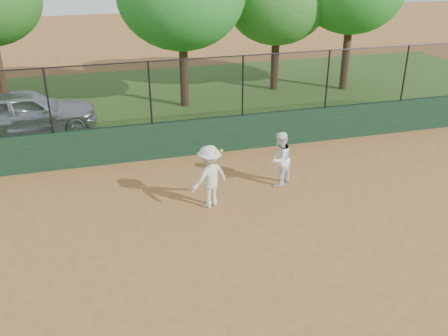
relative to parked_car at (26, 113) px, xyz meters
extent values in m
plane|color=#9A6331|center=(4.57, -9.39, -0.83)|extent=(80.00, 80.00, 0.00)
cube|color=#16311D|center=(4.57, -3.39, -0.23)|extent=(26.00, 0.20, 1.20)
cube|color=#32591C|center=(4.57, 2.61, -0.83)|extent=(36.00, 12.00, 0.01)
imported|color=silver|center=(0.00, 0.00, 0.00)|extent=(5.07, 2.48, 1.66)
imported|color=white|center=(7.29, -6.24, -0.02)|extent=(1.00, 0.97, 1.62)
imported|color=beige|center=(5.05, -6.92, 0.03)|extent=(1.28, 1.05, 1.73)
sphere|color=#D9EE34|center=(5.29, -7.22, 0.88)|extent=(0.08, 0.08, 0.08)
cube|color=black|center=(4.57, -3.39, 1.37)|extent=(26.00, 0.02, 2.00)
cylinder|color=black|center=(4.57, -3.39, 2.35)|extent=(26.00, 0.04, 0.04)
cylinder|color=black|center=(1.07, -3.39, 1.37)|extent=(0.06, 0.06, 2.00)
cylinder|color=black|center=(4.07, -3.39, 1.37)|extent=(0.06, 0.06, 2.00)
cylinder|color=black|center=(7.07, -3.39, 1.37)|extent=(0.06, 0.06, 2.00)
cylinder|color=black|center=(10.07, -3.39, 1.37)|extent=(0.06, 0.06, 2.00)
cylinder|color=black|center=(13.07, -3.39, 1.37)|extent=(0.06, 0.06, 2.00)
cylinder|color=#422C17|center=(-1.22, 3.90, 0.52)|extent=(0.36, 0.36, 2.71)
cylinder|color=#422A17|center=(6.17, 1.80, 0.46)|extent=(0.36, 0.36, 2.58)
cylinder|color=#412615|center=(10.72, 3.13, 0.31)|extent=(0.36, 0.36, 2.29)
cylinder|color=#442A18|center=(13.88, 2.29, 0.55)|extent=(0.36, 0.36, 2.76)
camera|label=1|loc=(2.23, -18.34, 5.80)|focal=40.00mm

